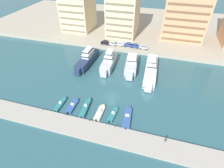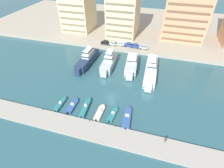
{
  "view_description": "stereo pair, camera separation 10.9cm",
  "coord_description": "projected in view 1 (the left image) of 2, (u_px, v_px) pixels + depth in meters",
  "views": [
    {
      "loc": [
        11.72,
        -40.21,
        38.72
      ],
      "look_at": [
        -0.89,
        3.54,
        2.5
      ],
      "focal_mm": 28.0,
      "sensor_mm": 36.0,
      "label": 1
    },
    {
      "loc": [
        11.82,
        -40.18,
        38.72
      ],
      "look_at": [
        -0.89,
        3.54,
        2.5
      ],
      "focal_mm": 28.0,
      "sensor_mm": 36.0,
      "label": 2
    }
  ],
  "objects": [
    {
      "name": "ground_plane",
      "position": [
        112.0,
        97.0,
        56.89
      ],
      "size": [
        400.0,
        400.0,
        0.0
      ],
      "primitive_type": "plane",
      "color": "#2D5B66"
    },
    {
      "name": "quay_promenade",
      "position": [
        142.0,
        25.0,
        105.63
      ],
      "size": [
        180.0,
        70.0,
        1.73
      ],
      "primitive_type": "cube",
      "color": "#ADA38E",
      "rests_on": "ground"
    },
    {
      "name": "pier_dock",
      "position": [
        96.0,
        132.0,
        45.84
      ],
      "size": [
        120.0,
        5.96,
        0.66
      ],
      "primitive_type": "cube",
      "color": "#A8A399",
      "rests_on": "ground"
    },
    {
      "name": "yacht_navy_far_left",
      "position": [
        87.0,
        59.0,
        71.63
      ],
      "size": [
        4.44,
        18.69,
        7.91
      ],
      "color": "navy",
      "rests_on": "ground"
    },
    {
      "name": "yacht_silver_left",
      "position": [
        109.0,
        61.0,
        69.97
      ],
      "size": [
        4.72,
        16.36,
        8.07
      ],
      "color": "silver",
      "rests_on": "ground"
    },
    {
      "name": "yacht_silver_mid_left",
      "position": [
        131.0,
        65.0,
        68.47
      ],
      "size": [
        5.61,
        16.28,
        6.75
      ],
      "color": "silver",
      "rests_on": "ground"
    },
    {
      "name": "yacht_white_center_left",
      "position": [
        151.0,
        70.0,
        65.02
      ],
      "size": [
        4.67,
        20.95,
        8.39
      ],
      "color": "white",
      "rests_on": "ground"
    },
    {
      "name": "motorboat_teal_far_left",
      "position": [
        60.0,
        104.0,
        53.61
      ],
      "size": [
        1.63,
        6.63,
        1.25
      ],
      "color": "teal",
      "rests_on": "ground"
    },
    {
      "name": "motorboat_blue_left",
      "position": [
        72.0,
        106.0,
        53.18
      ],
      "size": [
        1.95,
        6.62,
        1.15
      ],
      "color": "#33569E",
      "rests_on": "ground"
    },
    {
      "name": "motorboat_teal_mid_left",
      "position": [
        86.0,
        108.0,
        52.29
      ],
      "size": [
        2.11,
        8.21,
        1.6
      ],
      "color": "teal",
      "rests_on": "ground"
    },
    {
      "name": "motorboat_cream_center_left",
      "position": [
        100.0,
        113.0,
        50.96
      ],
      "size": [
        1.92,
        6.53,
        1.36
      ],
      "color": "beige",
      "rests_on": "ground"
    },
    {
      "name": "motorboat_teal_center",
      "position": [
        113.0,
        114.0,
        50.49
      ],
      "size": [
        2.12,
        6.33,
        1.16
      ],
      "color": "teal",
      "rests_on": "ground"
    },
    {
      "name": "motorboat_blue_center_right",
      "position": [
        127.0,
        118.0,
        49.34
      ],
      "size": [
        2.77,
        8.49,
        1.49
      ],
      "color": "#33569E",
      "rests_on": "ground"
    },
    {
      "name": "car_black_far_left",
      "position": [
        105.0,
        42.0,
        82.78
      ],
      "size": [
        4.15,
        2.02,
        1.8
      ],
      "color": "black",
      "rests_on": "quay_promenade"
    },
    {
      "name": "car_silver_left",
      "position": [
        113.0,
        43.0,
        81.95
      ],
      "size": [
        4.11,
        1.94,
        1.8
      ],
      "color": "#B7BCC1",
      "rests_on": "quay_promenade"
    },
    {
      "name": "car_white_mid_left",
      "position": [
        120.0,
        43.0,
        81.8
      ],
      "size": [
        4.15,
        2.02,
        1.8
      ],
      "color": "white",
      "rests_on": "quay_promenade"
    },
    {
      "name": "car_blue_center_left",
      "position": [
        128.0,
        44.0,
        80.97
      ],
      "size": [
        4.21,
        2.14,
        1.8
      ],
      "color": "#28428E",
      "rests_on": "quay_promenade"
    },
    {
      "name": "car_blue_center",
      "position": [
        135.0,
        46.0,
        79.99
      ],
      "size": [
        4.14,
        2.01,
        1.8
      ],
      "color": "#28428E",
      "rests_on": "quay_promenade"
    },
    {
      "name": "car_silver_center_right",
      "position": [
        144.0,
        47.0,
        78.95
      ],
      "size": [
        4.13,
        1.97,
        1.8
      ],
      "color": "#B7BCC1",
      "rests_on": "quay_promenade"
    },
    {
      "name": "apartment_block_far_left",
      "position": [
        78.0,
        7.0,
        92.05
      ],
      "size": [
        14.91,
        16.31,
        24.7
      ],
      "color": "beige",
      "rests_on": "quay_promenade"
    },
    {
      "name": "apartment_block_left",
      "position": [
        124.0,
        9.0,
        85.65
      ],
      "size": [
        14.41,
        17.79,
        26.75
      ],
      "color": "beige",
      "rests_on": "quay_promenade"
    },
    {
      "name": "apartment_block_mid_left",
      "position": [
        186.0,
        11.0,
        81.56
      ],
      "size": [
        19.96,
        14.45,
        27.7
      ],
      "color": "tan",
      "rests_on": "quay_promenade"
    },
    {
      "name": "pedestrian_near_edge",
      "position": [
        166.0,
        140.0,
        42.53
      ],
      "size": [
        0.52,
        0.42,
        1.58
      ],
      "color": "#4C515B",
      "rests_on": "pier_dock"
    },
    {
      "name": "bollard_west",
      "position": [
        43.0,
        109.0,
        51.3
      ],
      "size": [
        0.2,
        0.2,
        0.61
      ],
      "color": "#2D2D33",
      "rests_on": "pier_dock"
    },
    {
      "name": "bollard_west_mid",
      "position": [
        66.0,
        114.0,
        49.71
      ],
      "size": [
        0.2,
        0.2,
        0.61
      ],
      "color": "#2D2D33",
      "rests_on": "pier_dock"
    },
    {
      "name": "bollard_east_mid",
      "position": [
        90.0,
        120.0,
        48.12
      ],
      "size": [
        0.2,
        0.2,
        0.61
      ],
      "color": "#2D2D33",
      "rests_on": "pier_dock"
    },
    {
      "name": "bollard_east",
      "position": [
        115.0,
        126.0,
        46.53
      ],
      "size": [
        0.2,
        0.2,
        0.61
      ],
      "color": "#2D2D33",
      "rests_on": "pier_dock"
    }
  ]
}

